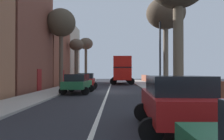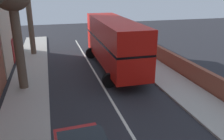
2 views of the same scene
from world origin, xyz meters
TOP-DOWN VIEW (x-y plane):
  - double_decker_bus at (1.70, 14.91)m, footprint 3.62×10.60m
  - street_tree_left_0 at (-5.18, 12.56)m, footprint 2.12×2.12m

SIDE VIEW (x-z plane):
  - double_decker_bus at x=1.70m, z-range 0.32..4.38m
  - street_tree_left_0 at x=-5.18m, z-range 2.03..8.74m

